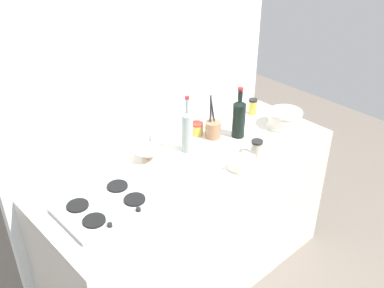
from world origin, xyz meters
name	(u,v)px	position (x,y,z in m)	size (l,w,h in m)	color
ground_plane	(192,273)	(0.00, 0.00, 0.00)	(6.00, 6.00, 0.00)	#6B6056
counter_block	(192,222)	(0.00, 0.00, 0.45)	(1.80, 0.70, 0.90)	beige
backsplash_panel	(149,112)	(0.00, 0.38, 1.08)	(1.90, 0.06, 2.16)	silver
stovetop_hob	(107,205)	(-0.58, -0.01, 0.91)	(0.46, 0.33, 0.04)	#B2B2B7
plate_stack	(285,119)	(0.72, -0.10, 0.96)	(0.22, 0.22, 0.11)	silver
wine_bottle_leftmost	(187,131)	(0.06, 0.11, 1.04)	(0.07, 0.07, 0.35)	gray
wine_bottle_mid_left	(239,117)	(0.41, 0.02, 1.03)	(0.08, 0.08, 0.33)	black
mixing_bowl	(148,154)	(-0.17, 0.19, 0.94)	(0.15, 0.15, 0.07)	beige
butter_dish	(242,163)	(0.17, -0.23, 0.93)	(0.16, 0.08, 0.06)	silver
utensil_crock	(213,129)	(0.29, 0.12, 0.96)	(0.10, 0.10, 0.30)	#996B4C
condiment_jar_front	(257,148)	(0.33, -0.19, 0.95)	(0.07, 0.07, 0.09)	#9E998C
condiment_jar_rear	(253,106)	(0.71, 0.16, 0.95)	(0.06, 0.06, 0.11)	gold
condiment_jar_spare	(197,129)	(0.24, 0.21, 0.94)	(0.08, 0.08, 0.08)	gold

